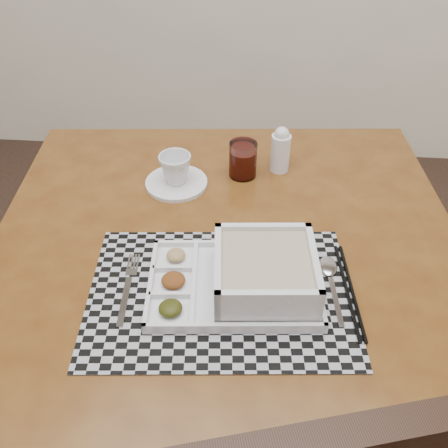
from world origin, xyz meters
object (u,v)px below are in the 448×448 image
(dining_table, at_px, (227,273))
(cup, at_px, (175,169))
(serving_tray, at_px, (255,277))
(juice_glass, at_px, (243,161))
(creamer_bottle, at_px, (281,150))

(dining_table, distance_m, cup, 0.28)
(dining_table, height_order, serving_tray, serving_tray)
(juice_glass, relative_size, creamer_bottle, 0.75)
(dining_table, bearing_deg, creamer_bottle, 70.16)
(dining_table, height_order, juice_glass, juice_glass)
(creamer_bottle, bearing_deg, cup, -160.62)
(cup, height_order, creamer_bottle, creamer_bottle)
(serving_tray, height_order, cup, serving_tray)
(serving_tray, height_order, juice_glass, serving_tray)
(serving_tray, bearing_deg, cup, 121.20)
(serving_tray, xyz_separation_m, cup, (-0.20, 0.33, 0.01))
(juice_glass, height_order, creamer_bottle, creamer_bottle)
(serving_tray, relative_size, cup, 4.35)
(juice_glass, xyz_separation_m, creamer_bottle, (0.09, 0.03, 0.02))
(serving_tray, distance_m, creamer_bottle, 0.42)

